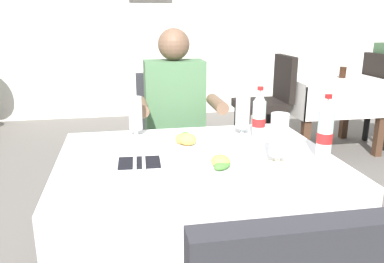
{
  "coord_description": "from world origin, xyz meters",
  "views": [
    {
      "loc": [
        -0.2,
        -1.59,
        1.32
      ],
      "look_at": [
        0.1,
        0.08,
        0.82
      ],
      "focal_mm": 36.58,
      "sensor_mm": 36.0,
      "label": 1
    }
  ],
  "objects": [
    {
      "name": "background_chair_left",
      "position": [
        1.21,
        2.0,
        0.55
      ],
      "size": [
        0.5,
        0.44,
        0.97
      ],
      "color": "black",
      "rests_on": "ground"
    },
    {
      "name": "seated_diner_far",
      "position": [
        0.11,
        0.71,
        0.71
      ],
      "size": [
        0.5,
        0.46,
        1.26
      ],
      "color": "#282D42",
      "rests_on": "ground"
    },
    {
      "name": "napkin_cutlery_set",
      "position": [
        -0.15,
        -0.07,
        0.75
      ],
      "size": [
        0.18,
        0.19,
        0.01
      ],
      "color": "black",
      "rests_on": "main_dining_table"
    },
    {
      "name": "back_wall",
      "position": [
        0.0,
        3.85,
        1.4
      ],
      "size": [
        11.0,
        0.12,
        2.8
      ],
      "primitive_type": "cube",
      "color": "silver",
      "rests_on": "ground"
    },
    {
      "name": "background_dining_table",
      "position": [
        1.87,
        2.0,
        0.55
      ],
      "size": [
        0.89,
        0.74,
        0.74
      ],
      "color": "white",
      "rests_on": "ground"
    },
    {
      "name": "main_dining_table",
      "position": [
        0.1,
        -0.02,
        0.58
      ],
      "size": [
        1.17,
        0.9,
        0.74
      ],
      "color": "white",
      "rests_on": "ground"
    },
    {
      "name": "plate_near_camera",
      "position": [
        0.17,
        -0.21,
        0.76
      ],
      "size": [
        0.24,
        0.24,
        0.06
      ],
      "color": "white",
      "rests_on": "main_dining_table"
    },
    {
      "name": "beer_glass_right",
      "position": [
        -0.14,
        0.32,
        0.85
      ],
      "size": [
        0.07,
        0.07,
        0.2
      ],
      "color": "white",
      "rests_on": "main_dining_table"
    },
    {
      "name": "chair_far_diner_seat",
      "position": [
        0.1,
        0.82,
        0.55
      ],
      "size": [
        0.44,
        0.5,
        0.97
      ],
      "color": "#2D2D33",
      "rests_on": "ground"
    },
    {
      "name": "cola_bottle_primary",
      "position": [
        0.62,
        -0.15,
        0.86
      ],
      "size": [
        0.06,
        0.06,
        0.28
      ],
      "color": "silver",
      "rests_on": "main_dining_table"
    },
    {
      "name": "plate_far_diner",
      "position": [
        0.06,
        0.11,
        0.77
      ],
      "size": [
        0.23,
        0.23,
        0.07
      ],
      "color": "white",
      "rests_on": "main_dining_table"
    },
    {
      "name": "cola_bottle_secondary",
      "position": [
        0.45,
        0.16,
        0.86
      ],
      "size": [
        0.06,
        0.06,
        0.26
      ],
      "color": "silver",
      "rests_on": "main_dining_table"
    },
    {
      "name": "beer_glass_left",
      "position": [
        0.39,
        0.26,
        0.86
      ],
      "size": [
        0.07,
        0.07,
        0.23
      ],
      "color": "white",
      "rests_on": "main_dining_table"
    },
    {
      "name": "beer_glass_middle",
      "position": [
        0.41,
        -0.17,
        0.85
      ],
      "size": [
        0.07,
        0.07,
        0.21
      ],
      "color": "white",
      "rests_on": "main_dining_table"
    },
    {
      "name": "background_table_tumbler",
      "position": [
        1.96,
        1.96,
        0.8
      ],
      "size": [
        0.06,
        0.06,
        0.11
      ],
      "primitive_type": "cylinder",
      "color": "black",
      "rests_on": "background_dining_table"
    }
  ]
}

